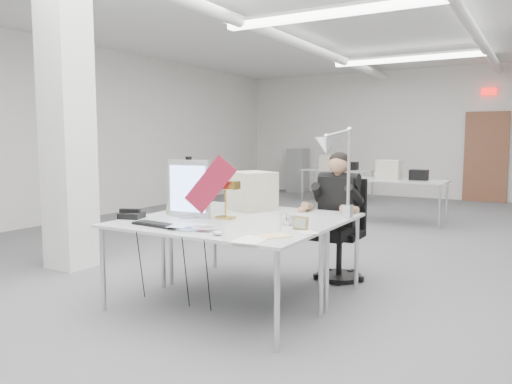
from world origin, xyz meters
TOP-DOWN VIEW (x-y plane):
  - room_shell at (0.04, 0.13)m, footprint 10.04×14.04m
  - desk_main at (0.00, -2.50)m, footprint 1.80×0.90m
  - desk_second at (0.00, -1.60)m, footprint 1.80×0.90m
  - bg_desk_a at (0.20, 3.00)m, footprint 1.60×0.80m
  - bg_desk_b at (-1.80, 5.20)m, footprint 1.60×0.80m
  - filing_cabinet at (-3.50, 6.65)m, footprint 0.45×0.55m
  - office_chair at (0.56, -0.95)m, footprint 0.56×0.56m
  - seated_person at (0.56, -1.00)m, footprint 0.46×0.57m
  - monitor at (-0.43, -2.21)m, footprint 0.43×0.09m
  - pennant at (-0.17, -2.24)m, footprint 0.48×0.15m
  - keyboard at (-0.40, -2.71)m, footprint 0.44×0.18m
  - laptop at (-0.00, -2.78)m, footprint 0.41×0.32m
  - mouse at (0.29, -2.80)m, footprint 0.11×0.09m
  - bankers_lamp at (-0.10, -2.10)m, footprint 0.32×0.14m
  - desk_phone at (-0.85, -2.52)m, footprint 0.24×0.23m
  - picture_frame_left at (-0.70, -2.13)m, footprint 0.13×0.03m
  - picture_frame_right at (0.73, -2.28)m, footprint 0.14×0.06m
  - desk_clock at (0.55, -2.13)m, footprint 0.11×0.05m
  - paper_stack_a at (0.59, -2.83)m, footprint 0.23×0.31m
  - paper_stack_b at (0.67, -2.63)m, footprint 0.27×0.29m
  - paper_stack_c at (0.83, -2.36)m, footprint 0.21×0.21m
  - beige_monitor at (-0.18, -1.51)m, footprint 0.53×0.52m
  - architect_lamp at (0.85, -1.76)m, footprint 0.40×0.70m

SIDE VIEW (x-z plane):
  - office_chair at x=0.56m, z-range 0.00..1.12m
  - filing_cabinet at x=-3.50m, z-range 0.00..1.20m
  - desk_main at x=0.00m, z-range 0.73..0.75m
  - desk_second at x=0.00m, z-range 0.73..0.75m
  - bg_desk_a at x=0.20m, z-range 0.73..0.75m
  - bg_desk_b at x=-1.80m, z-range 0.73..0.75m
  - paper_stack_c at x=0.83m, z-range 0.76..0.76m
  - paper_stack_a at x=0.59m, z-range 0.76..0.76m
  - paper_stack_b at x=0.67m, z-range 0.76..0.76m
  - keyboard at x=-0.40m, z-range 0.76..0.78m
  - laptop at x=0.00m, z-range 0.76..0.78m
  - mouse at x=0.29m, z-range 0.76..0.79m
  - desk_phone at x=-0.85m, z-range 0.76..0.80m
  - desk_clock at x=0.55m, z-range 0.75..0.86m
  - picture_frame_left at x=-0.70m, z-range 0.75..0.86m
  - picture_frame_right at x=0.73m, z-range 0.75..0.86m
  - seated_person at x=0.56m, z-range 0.48..1.32m
  - bankers_lamp at x=-0.10m, z-range 0.75..1.11m
  - beige_monitor at x=-0.18m, z-range 0.75..1.14m
  - monitor at x=-0.43m, z-range 0.75..1.29m
  - pennant at x=-0.17m, z-range 0.81..1.34m
  - architect_lamp at x=0.85m, z-range 0.75..1.61m
  - room_shell at x=0.04m, z-range 0.07..3.31m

